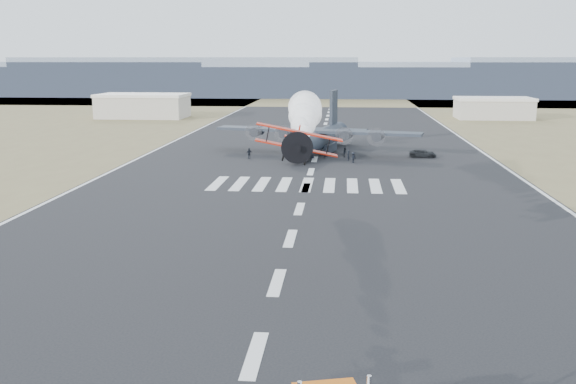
# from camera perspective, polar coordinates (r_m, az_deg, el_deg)

# --- Properties ---
(ground) EXTENTS (500.00, 500.00, 0.00)m
(ground) POSITION_cam_1_polar(r_m,az_deg,el_deg) (37.22, -2.98, -14.26)
(ground) COLOR black
(ground) RESTS_ON ground
(scrub_far) EXTENTS (500.00, 80.00, 0.00)m
(scrub_far) POSITION_cam_1_polar(r_m,az_deg,el_deg) (263.66, 4.00, 8.17)
(scrub_far) COLOR olive
(scrub_far) RESTS_ON ground
(runway_markings) EXTENTS (60.00, 260.00, 0.01)m
(runway_markings) POSITION_cam_1_polar(r_m,az_deg,el_deg) (94.65, 2.04, 1.82)
(runway_markings) COLOR silver
(runway_markings) RESTS_ON ground
(ridge_seg_b) EXTENTS (150.00, 50.00, 15.00)m
(ridge_seg_b) POSITION_cam_1_polar(r_m,az_deg,el_deg) (322.74, -19.96, 9.49)
(ridge_seg_b) COLOR gray
(ridge_seg_b) RESTS_ON ground
(ridge_seg_c) EXTENTS (150.00, 50.00, 17.00)m
(ridge_seg_c) POSITION_cam_1_polar(r_m,az_deg,el_deg) (301.41, -8.51, 10.13)
(ridge_seg_c) COLOR gray
(ridge_seg_c) RESTS_ON ground
(ridge_seg_d) EXTENTS (150.00, 50.00, 13.00)m
(ridge_seg_d) POSITION_cam_1_polar(r_m,az_deg,el_deg) (293.32, 4.14, 9.80)
(ridge_seg_d) COLOR gray
(ridge_seg_d) RESTS_ON ground
(ridge_seg_e) EXTENTS (150.00, 50.00, 15.00)m
(ridge_seg_e) POSITION_cam_1_polar(r_m,az_deg,el_deg) (299.37, 16.86, 9.56)
(ridge_seg_e) COLOR gray
(ridge_seg_e) RESTS_ON ground
(hangar_left) EXTENTS (24.50, 14.50, 6.70)m
(hangar_left) POSITION_cam_1_polar(r_m,az_deg,el_deg) (187.39, -12.75, 7.51)
(hangar_left) COLOR #ACA599
(hangar_left) RESTS_ON ground
(hangar_right) EXTENTS (20.50, 12.50, 5.90)m
(hangar_right) POSITION_cam_1_polar(r_m,az_deg,el_deg) (188.17, 17.79, 7.14)
(hangar_right) COLOR #ACA599
(hangar_right) RESTS_ON ground
(aerobatic_biplane) EXTENTS (6.43, 5.82, 3.07)m
(aerobatic_biplane) POSITION_cam_1_polar(r_m,az_deg,el_deg) (48.30, 0.82, 4.47)
(aerobatic_biplane) COLOR #B60F0C
(smoke_trail) EXTENTS (4.09, 30.08, 4.09)m
(smoke_trail) POSITION_cam_1_polar(r_m,az_deg,el_deg) (72.98, 1.59, 7.10)
(smoke_trail) COLOR white
(transport_aircraft) EXTENTS (36.23, 29.64, 10.53)m
(transport_aircraft) POSITION_cam_1_polar(r_m,az_deg,el_deg) (113.65, 2.79, 4.86)
(transport_aircraft) COLOR #222733
(transport_aircraft) RESTS_ON ground
(support_vehicle) EXTENTS (4.77, 2.61, 1.27)m
(support_vehicle) POSITION_cam_1_polar(r_m,az_deg,el_deg) (111.11, 11.90, 3.38)
(support_vehicle) COLOR black
(support_vehicle) RESTS_ON ground
(crew_a) EXTENTS (0.62, 0.71, 1.69)m
(crew_a) POSITION_cam_1_polar(r_m,az_deg,el_deg) (105.27, 5.38, 3.24)
(crew_a) COLOR black
(crew_a) RESTS_ON ground
(crew_b) EXTENTS (0.65, 0.92, 1.73)m
(crew_b) POSITION_cam_1_polar(r_m,az_deg,el_deg) (105.34, 0.68, 3.31)
(crew_b) COLOR black
(crew_b) RESTS_ON ground
(crew_c) EXTENTS (1.17, 1.06, 1.68)m
(crew_c) POSITION_cam_1_polar(r_m,az_deg,el_deg) (103.34, 5.80, 3.07)
(crew_c) COLOR black
(crew_c) RESTS_ON ground
(crew_d) EXTENTS (1.18, 0.94, 1.79)m
(crew_d) POSITION_cam_1_polar(r_m,az_deg,el_deg) (107.01, -3.47, 3.44)
(crew_d) COLOR black
(crew_d) RESTS_ON ground
(crew_e) EXTENTS (0.83, 0.93, 1.62)m
(crew_e) POSITION_cam_1_polar(r_m,az_deg,el_deg) (107.42, 2.20, 3.44)
(crew_e) COLOR black
(crew_e) RESTS_ON ground
(crew_f) EXTENTS (1.68, 0.86, 1.73)m
(crew_f) POSITION_cam_1_polar(r_m,az_deg,el_deg) (107.57, 1.96, 3.48)
(crew_f) COLOR black
(crew_f) RESTS_ON ground
(crew_g) EXTENTS (0.76, 0.72, 1.65)m
(crew_g) POSITION_cam_1_polar(r_m,az_deg,el_deg) (107.47, 3.34, 3.44)
(crew_g) COLOR black
(crew_g) RESTS_ON ground
(crew_h) EXTENTS (0.57, 0.84, 1.62)m
(crew_h) POSITION_cam_1_polar(r_m,az_deg,el_deg) (109.23, 5.10, 3.54)
(crew_h) COLOR black
(crew_h) RESTS_ON ground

